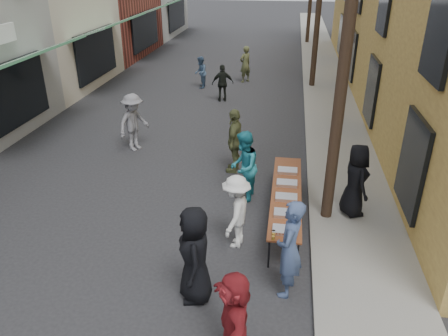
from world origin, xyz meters
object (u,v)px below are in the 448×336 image
(catering_tray_sausage, at_px, (285,230))
(guest_front_a, at_px, (195,255))
(server, at_px, (355,180))
(guest_front_c, at_px, (244,167))
(utility_pole_near, at_px, (348,28))
(serving_table, at_px, (286,194))

(catering_tray_sausage, bearing_deg, guest_front_a, -140.91)
(catering_tray_sausage, bearing_deg, server, 51.84)
(guest_front_c, height_order, server, server)
(server, bearing_deg, guest_front_a, 118.06)
(guest_front_a, xyz_separation_m, guest_front_c, (0.47, 3.78, -0.01))
(utility_pole_near, distance_m, server, 3.55)
(catering_tray_sausage, xyz_separation_m, guest_front_a, (-1.59, -1.29, 0.17))
(utility_pole_near, bearing_deg, serving_table, -168.91)
(catering_tray_sausage, bearing_deg, serving_table, 90.00)
(utility_pole_near, relative_size, serving_table, 2.25)
(utility_pole_near, relative_size, guest_front_a, 4.69)
(utility_pole_near, height_order, serving_table, utility_pole_near)
(guest_front_a, distance_m, server, 4.61)
(utility_pole_near, xyz_separation_m, guest_front_a, (-2.58, -3.13, -3.54))
(guest_front_c, xyz_separation_m, server, (2.72, -0.45, 0.06))
(serving_table, bearing_deg, guest_front_a, -118.36)
(guest_front_a, bearing_deg, utility_pole_near, 126.00)
(utility_pole_near, height_order, catering_tray_sausage, utility_pole_near)
(utility_pole_near, height_order, guest_front_a, utility_pole_near)
(guest_front_c, bearing_deg, serving_table, 56.98)
(catering_tray_sausage, distance_m, guest_front_c, 2.73)
(catering_tray_sausage, xyz_separation_m, guest_front_c, (-1.12, 2.49, 0.16))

